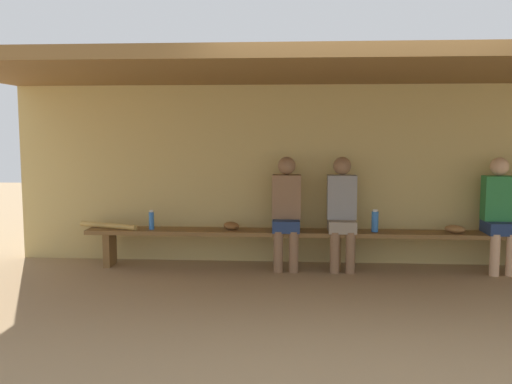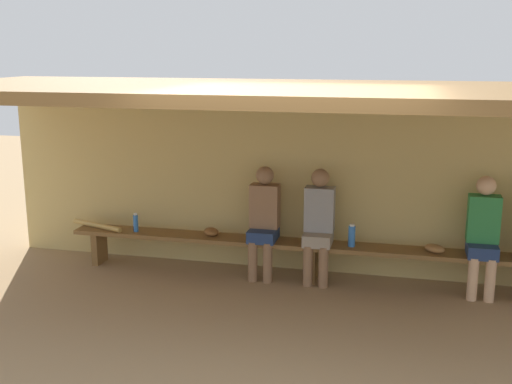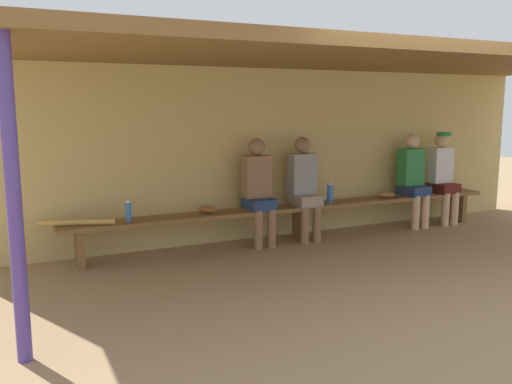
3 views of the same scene
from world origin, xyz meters
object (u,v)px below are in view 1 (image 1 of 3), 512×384
(water_bottle_green, at_px, (375,221))
(player_middle, at_px, (286,208))
(water_bottle_orange, at_px, (151,220))
(baseball_glove_dark_brown, at_px, (455,229))
(baseball_glove_tan, at_px, (231,226))
(baseball_bat, at_px, (108,226))
(player_in_blue, at_px, (499,210))
(bench, at_px, (337,237))
(player_near_post, at_px, (342,209))

(water_bottle_green, bearing_deg, player_middle, 179.08)
(water_bottle_orange, xyz_separation_m, baseball_glove_dark_brown, (3.58, 0.02, -0.07))
(water_bottle_green, height_order, baseball_glove_tan, water_bottle_green)
(baseball_glove_dark_brown, relative_size, baseball_glove_tan, 1.00)
(player_middle, relative_size, baseball_bat, 1.66)
(water_bottle_orange, height_order, baseball_glove_tan, water_bottle_orange)
(water_bottle_orange, bearing_deg, player_in_blue, 0.54)
(water_bottle_orange, relative_size, baseball_bat, 0.29)
(bench, distance_m, baseball_glove_tan, 1.27)
(water_bottle_green, bearing_deg, player_near_post, 177.54)
(player_near_post, bearing_deg, baseball_bat, -179.94)
(player_in_blue, xyz_separation_m, baseball_bat, (-4.62, -0.00, -0.24))
(player_in_blue, bearing_deg, baseball_bat, -179.96)
(baseball_glove_dark_brown, distance_m, baseball_glove_tan, 2.62)
(water_bottle_green, distance_m, baseball_glove_tan, 1.70)
(water_bottle_orange, relative_size, baseball_glove_tan, 0.98)
(baseball_glove_dark_brown, xyz_separation_m, baseball_bat, (-4.12, 0.02, -0.01))
(baseball_glove_dark_brown, bearing_deg, player_near_post, 35.91)
(water_bottle_orange, xyz_separation_m, water_bottle_green, (2.66, 0.02, 0.02))
(player_middle, bearing_deg, baseball_glove_dark_brown, -0.57)
(bench, xyz_separation_m, water_bottle_orange, (-2.22, -0.04, 0.18))
(player_in_blue, distance_m, baseball_glove_tan, 3.13)
(player_near_post, height_order, water_bottle_orange, player_near_post)
(baseball_glove_tan, bearing_deg, player_middle, -128.42)
(bench, height_order, water_bottle_orange, water_bottle_orange)
(bench, distance_m, player_near_post, 0.35)
(bench, relative_size, baseball_bat, 7.46)
(baseball_glove_dark_brown, height_order, baseball_bat, baseball_glove_dark_brown)
(player_middle, relative_size, player_in_blue, 1.00)
(player_middle, relative_size, baseball_glove_tan, 5.56)
(water_bottle_orange, distance_m, baseball_glove_dark_brown, 3.58)
(player_near_post, bearing_deg, bench, -176.69)
(bench, xyz_separation_m, player_near_post, (0.05, 0.00, 0.34))
(player_near_post, relative_size, water_bottle_orange, 5.69)
(baseball_glove_tan, relative_size, baseball_bat, 0.30)
(player_in_blue, relative_size, water_bottle_orange, 5.69)
(player_middle, relative_size, water_bottle_orange, 5.69)
(bench, distance_m, water_bottle_orange, 2.23)
(baseball_glove_dark_brown, distance_m, baseball_bat, 4.12)
(player_in_blue, bearing_deg, baseball_glove_tan, 179.50)
(player_in_blue, relative_size, baseball_glove_dark_brown, 5.56)
(water_bottle_green, bearing_deg, water_bottle_orange, -179.53)
(player_near_post, bearing_deg, water_bottle_green, -2.46)
(player_in_blue, distance_m, baseball_bat, 4.63)
(player_near_post, height_order, baseball_glove_tan, player_near_post)
(baseball_bat, bearing_deg, player_in_blue, 19.28)
(baseball_bat, bearing_deg, player_middle, 19.33)
(bench, xyz_separation_m, player_in_blue, (1.86, 0.00, 0.34))
(bench, relative_size, player_in_blue, 4.49)
(baseball_glove_dark_brown, bearing_deg, player_in_blue, -141.00)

